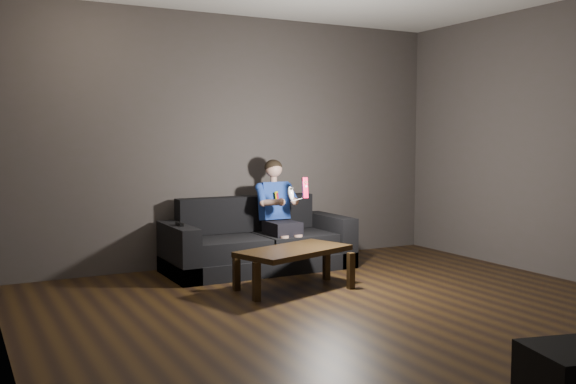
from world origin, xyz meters
TOP-DOWN VIEW (x-y plane):
  - floor at (0.00, 0.00)m, footprint 5.00×5.00m
  - back_wall at (0.00, 2.50)m, footprint 5.00×0.04m
  - left_wall at (-2.50, 0.00)m, footprint 0.04×5.00m
  - sofa at (0.05, 2.04)m, footprint 1.94×0.84m
  - child at (0.27, 1.99)m, footprint 0.45×0.55m
  - wii_remote_red at (0.35, 1.57)m, footprint 0.07×0.09m
  - nunchuk_white at (0.19, 1.57)m, footprint 0.07×0.10m
  - wii_remote_black at (-0.82, 1.97)m, footprint 0.04×0.16m
  - coffee_table at (-0.05, 1.06)m, footprint 1.16×0.82m

SIDE VIEW (x-z plane):
  - floor at x=0.00m, z-range 0.00..0.00m
  - sofa at x=0.05m, z-range -0.13..0.62m
  - coffee_table at x=-0.05m, z-range 0.14..0.52m
  - wii_remote_black at x=-0.82m, z-range 0.53..0.56m
  - child at x=0.27m, z-range 0.12..1.21m
  - nunchuk_white at x=0.19m, z-range 0.76..0.91m
  - wii_remote_red at x=0.35m, z-range 0.78..0.99m
  - back_wall at x=0.00m, z-range 0.00..2.70m
  - left_wall at x=-2.50m, z-range 0.00..2.70m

